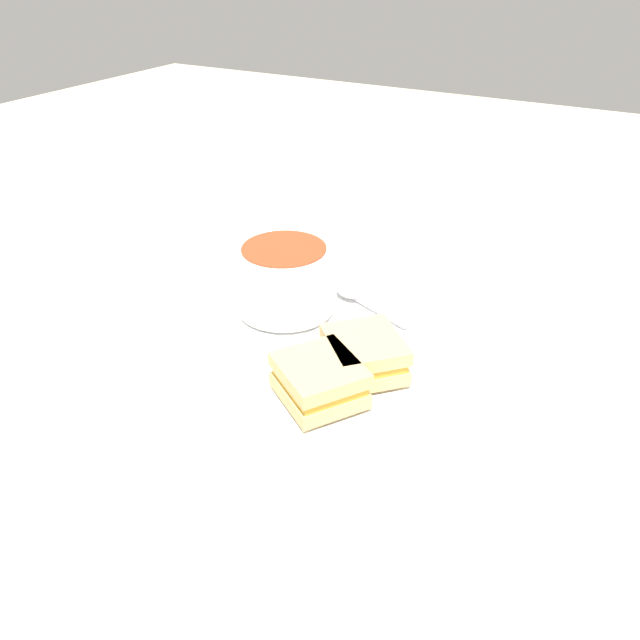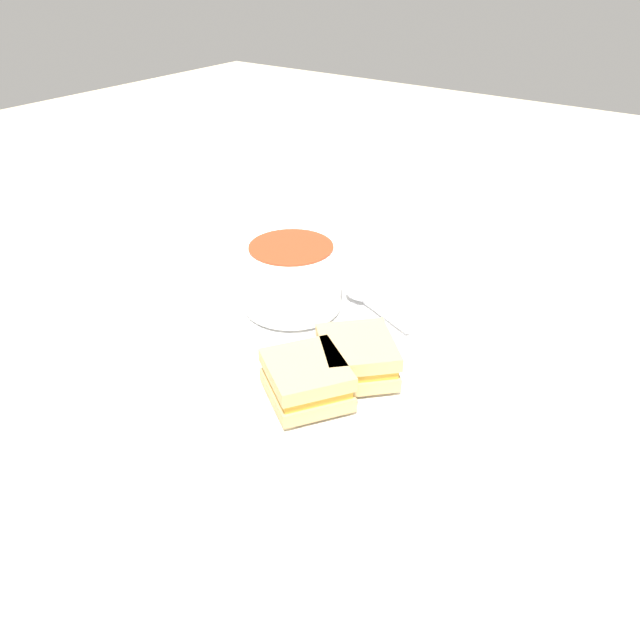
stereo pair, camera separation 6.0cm
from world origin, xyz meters
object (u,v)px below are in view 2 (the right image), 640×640
(spoon, at_px, (362,296))
(sandwich_half_far, at_px, (357,357))
(sandwich_half_near, at_px, (306,379))
(soup_bowl, at_px, (292,276))

(spoon, bearing_deg, sandwich_half_far, 142.36)
(sandwich_half_near, relative_size, sandwich_half_far, 0.99)
(soup_bowl, xyz_separation_m, sandwich_half_far, (0.06, 0.12, -0.02))
(spoon, relative_size, sandwich_half_far, 1.08)
(soup_bowl, relative_size, sandwich_half_near, 1.10)
(soup_bowl, relative_size, sandwich_half_far, 1.09)
(spoon, xyz_separation_m, sandwich_half_far, (0.11, 0.07, 0.01))
(sandwich_half_near, height_order, sandwich_half_far, same)
(soup_bowl, xyz_separation_m, spoon, (-0.05, 0.05, -0.03))
(sandwich_half_near, bearing_deg, soup_bowl, -137.66)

